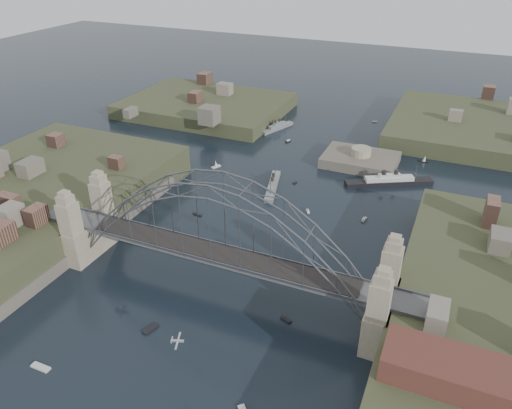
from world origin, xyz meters
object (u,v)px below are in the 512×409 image
Objects in this scene: wharf_shed at (457,373)px; naval_cruiser_near at (273,185)px; naval_cruiser_far at (277,127)px; fort_island at (360,165)px; bridge at (218,237)px; ocean_liner at (389,182)px.

naval_cruiser_near is at bearing 130.74° from wharf_shed.
naval_cruiser_near is 45.78m from naval_cruiser_far.
fort_island reaches higher than naval_cruiser_near.
naval_cruiser_near is (-18.58, -25.29, 1.17)m from fort_island.
naval_cruiser_far is at bearing 109.85° from naval_cruiser_near.
wharf_shed is (44.00, -14.00, -2.32)m from bridge.
bridge is at bearing 162.35° from wharf_shed.
naval_cruiser_near is at bearing 98.37° from bridge.
wharf_shed is (32.00, -84.00, 10.34)m from fort_island.
bridge is 46.23m from wharf_shed.
wharf_shed is 121.71m from naval_cruiser_far.
naval_cruiser_near is at bearing -126.31° from fort_island.
naval_cruiser_near is at bearing -70.15° from naval_cruiser_far.
wharf_shed is at bearing -69.15° from fort_island.
bridge is 3.82× the size of fort_island.
ocean_liner is (29.17, 14.99, 0.12)m from naval_cruiser_near.
bridge is 72.14m from fort_island.
fort_island is at bearing 110.85° from wharf_shed.
ocean_liner is (10.59, -10.29, 1.28)m from fort_island.
naval_cruiser_near is 0.76× the size of ocean_liner.
naval_cruiser_far is 0.64× the size of ocean_liner.
fort_island is at bearing 135.82° from ocean_liner.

